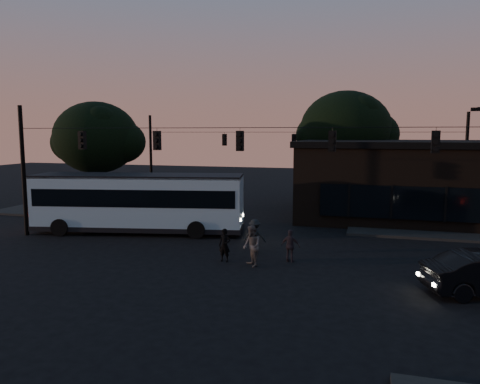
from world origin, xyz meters
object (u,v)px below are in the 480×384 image
(bus, at_px, (139,200))
(pedestrian_d, at_px, (255,236))
(pedestrian_b, at_px, (252,246))
(pedestrian_c, at_px, (290,246))
(building, at_px, (412,180))
(pedestrian_a, at_px, (225,245))

(bus, xyz_separation_m, pedestrian_d, (7.86, -2.78, -1.11))
(bus, distance_m, pedestrian_d, 8.41)
(bus, bearing_deg, pedestrian_b, -42.72)
(pedestrian_d, bearing_deg, pedestrian_c, 147.88)
(bus, height_order, pedestrian_d, bus)
(pedestrian_c, bearing_deg, pedestrian_b, 43.71)
(bus, height_order, pedestrian_c, bus)
(building, xyz_separation_m, pedestrian_a, (-9.11, -14.17, -1.94))
(pedestrian_c, bearing_deg, building, -108.24)
(pedestrian_c, distance_m, pedestrian_d, 2.29)
(pedestrian_b, relative_size, pedestrian_c, 1.22)
(building, xyz_separation_m, pedestrian_c, (-6.16, -13.39, -1.95))
(pedestrian_d, bearing_deg, pedestrian_b, 98.53)
(building, bearing_deg, bus, -149.39)
(building, bearing_deg, pedestrian_b, -117.88)
(building, distance_m, pedestrian_c, 14.87)
(pedestrian_c, bearing_deg, bus, -15.24)
(pedestrian_c, relative_size, pedestrian_d, 0.89)
(building, bearing_deg, pedestrian_c, -114.71)
(bus, distance_m, pedestrian_c, 10.67)
(bus, xyz_separation_m, pedestrian_b, (8.30, -5.09, -1.04))
(pedestrian_a, bearing_deg, bus, 150.84)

